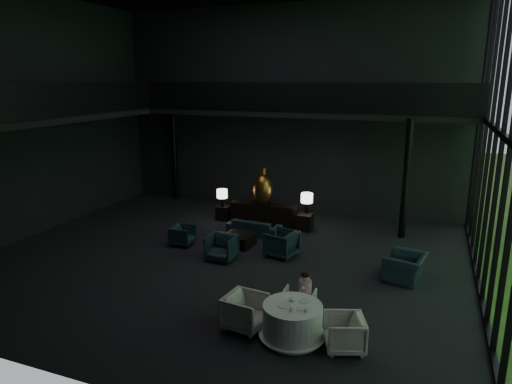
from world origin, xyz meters
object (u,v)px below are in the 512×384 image
(lounge_armchair_east, at_px, (281,241))
(dining_table, at_px, (292,324))
(dining_chair_east, at_px, (344,332))
(lounge_armchair_west, at_px, (182,236))
(window_armchair, at_px, (405,262))
(console, at_px, (263,214))
(lounge_armchair_south, at_px, (222,246))
(table_lamp_left, at_px, (222,194))
(child, at_px, (305,285))
(bronze_urn, at_px, (263,189))
(side_table_right, at_px, (305,222))
(dining_chair_north, at_px, (298,305))
(table_lamp_right, at_px, (307,199))
(dining_chair_west, at_px, (245,309))
(side_table_left, at_px, (224,213))
(coffee_table, at_px, (239,240))
(sofa, at_px, (254,226))

(lounge_armchair_east, relative_size, dining_table, 0.68)
(dining_table, distance_m, dining_chair_east, 1.07)
(lounge_armchair_west, relative_size, window_armchair, 0.55)
(console, bearing_deg, lounge_armchair_south, -89.51)
(table_lamp_left, relative_size, child, 1.09)
(bronze_urn, height_order, dining_chair_east, bronze_urn)
(table_lamp_left, height_order, lounge_armchair_west, table_lamp_left)
(bronze_urn, distance_m, window_armchair, 6.08)
(dining_table, xyz_separation_m, child, (-0.01, 1.01, 0.43))
(side_table_right, distance_m, dining_chair_north, 6.18)
(table_lamp_right, height_order, dining_chair_west, table_lamp_right)
(dining_chair_west, bearing_deg, side_table_left, 35.43)
(side_table_left, xyz_separation_m, child, (4.79, -5.90, 0.49))
(dining_table, height_order, dining_chair_west, dining_chair_west)
(dining_chair_east, height_order, child, child)
(table_lamp_left, bearing_deg, console, 4.78)
(table_lamp_right, xyz_separation_m, dining_chair_east, (2.67, -7.04, -0.70))
(dining_chair_west, bearing_deg, coffee_table, 31.86)
(console, relative_size, lounge_armchair_east, 2.55)
(bronze_urn, height_order, window_armchair, bronze_urn)
(lounge_armchair_west, distance_m, dining_table, 6.28)
(table_lamp_right, xyz_separation_m, lounge_armchair_east, (-0.01, -2.83, -0.61))
(console, distance_m, lounge_armchair_south, 3.64)
(window_armchair, xyz_separation_m, dining_chair_east, (-0.91, -3.80, -0.11))
(side_table_right, xyz_separation_m, lounge_armchair_west, (-3.28, -2.86, 0.02))
(bronze_urn, xyz_separation_m, lounge_armchair_south, (0.03, -3.57, -0.91))
(side_table_right, distance_m, dining_chair_west, 6.80)
(lounge_armchair_west, bearing_deg, sofa, -48.80)
(side_table_left, height_order, dining_chair_east, dining_chair_east)
(side_table_left, xyz_separation_m, lounge_armchair_west, (-0.08, -2.95, 0.05))
(console, height_order, dining_chair_east, console)
(side_table_left, distance_m, dining_chair_north, 7.69)
(sofa, xyz_separation_m, dining_chair_west, (2.02, -5.70, 0.13))
(coffee_table, distance_m, dining_table, 5.53)
(table_lamp_right, xyz_separation_m, coffee_table, (-1.56, -2.51, -0.89))
(side_table_right, height_order, table_lamp_right, table_lamp_right)
(table_lamp_left, height_order, dining_chair_north, table_lamp_left)
(console, distance_m, side_table_right, 1.61)
(bronze_urn, bearing_deg, dining_chair_east, -58.13)
(lounge_armchair_west, bearing_deg, table_lamp_left, -5.24)
(lounge_armchair_south, height_order, dining_chair_north, lounge_armchair_south)
(bronze_urn, xyz_separation_m, table_lamp_left, (-1.60, -0.07, -0.34))
(side_table_right, distance_m, lounge_armchair_east, 2.61)
(sofa, distance_m, dining_table, 6.51)
(table_lamp_right, distance_m, sofa, 2.13)
(dining_chair_east, bearing_deg, lounge_armchair_south, -147.97)
(coffee_table, bearing_deg, sofa, 86.63)
(child, bearing_deg, lounge_armchair_east, -63.47)
(dining_table, distance_m, dining_chair_west, 1.07)
(coffee_table, distance_m, dining_chair_north, 4.82)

